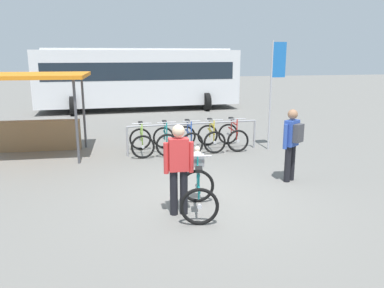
{
  "coord_description": "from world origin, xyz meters",
  "views": [
    {
      "loc": [
        -1.81,
        -6.99,
        2.82
      ],
      "look_at": [
        -0.15,
        0.48,
        1.0
      ],
      "focal_mm": 35.61,
      "sensor_mm": 36.0,
      "label": 1
    }
  ],
  "objects": [
    {
      "name": "ground_plane",
      "position": [
        0.0,
        0.0,
        0.0
      ],
      "size": [
        80.0,
        80.0,
        0.0
      ],
      "primitive_type": "plane",
      "color": "slate"
    },
    {
      "name": "bike_rack_rail",
      "position": [
        0.59,
        3.6,
        0.68
      ],
      "size": [
        3.91,
        0.25,
        0.88
      ],
      "color": "#99999E",
      "rests_on": "ground"
    },
    {
      "name": "racked_bike_lime",
      "position": [
        -0.92,
        3.7,
        0.37
      ],
      "size": [
        0.68,
        1.09,
        0.97
      ],
      "color": "black",
      "rests_on": "ground"
    },
    {
      "name": "racked_bike_teal",
      "position": [
        -0.22,
        3.73,
        0.37
      ],
      "size": [
        0.71,
        1.13,
        0.97
      ],
      "color": "black",
      "rests_on": "ground"
    },
    {
      "name": "racked_bike_blue",
      "position": [
        0.48,
        3.77,
        0.37
      ],
      "size": [
        0.67,
        1.1,
        0.97
      ],
      "color": "black",
      "rests_on": "ground"
    },
    {
      "name": "racked_bike_yellow",
      "position": [
        1.18,
        3.8,
        0.37
      ],
      "size": [
        0.72,
        1.13,
        0.97
      ],
      "color": "black",
      "rests_on": "ground"
    },
    {
      "name": "racked_bike_red",
      "position": [
        1.87,
        3.84,
        0.37
      ],
      "size": [
        0.69,
        1.12,
        0.97
      ],
      "color": "black",
      "rests_on": "ground"
    },
    {
      "name": "featured_bicycle",
      "position": [
        -0.28,
        -0.59,
        0.49
      ],
      "size": [
        0.86,
        1.25,
        1.09
      ],
      "color": "black",
      "rests_on": "ground"
    },
    {
      "name": "person_with_featured_bike",
      "position": [
        -0.65,
        -0.7,
        0.91
      ],
      "size": [
        0.53,
        0.22,
        1.64
      ],
      "color": "black",
      "rests_on": "ground"
    },
    {
      "name": "pedestrian_with_backpack",
      "position": [
        2.14,
        0.57,
        0.94
      ],
      "size": [
        0.47,
        0.44,
        1.64
      ],
      "color": "black",
      "rests_on": "ground"
    },
    {
      "name": "bus_distant",
      "position": [
        -0.2,
        12.77,
        1.74
      ],
      "size": [
        10.06,
        3.58,
        3.08
      ],
      "color": "silver",
      "rests_on": "ground"
    },
    {
      "name": "market_stall",
      "position": [
        -3.86,
        4.39,
        1.39
      ],
      "size": [
        3.21,
        2.46,
        2.3
      ],
      "color": "#4C4C51",
      "rests_on": "ground"
    },
    {
      "name": "banner_flag",
      "position": [
        3.0,
        3.43,
        2.23
      ],
      "size": [
        0.45,
        0.05,
        3.2
      ],
      "color": "#B2B2B7",
      "rests_on": "ground"
    }
  ]
}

